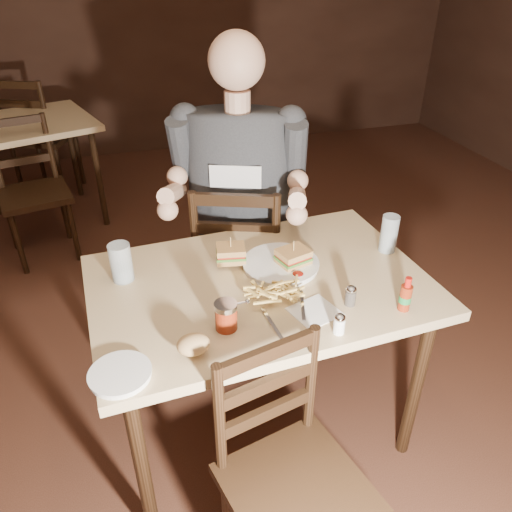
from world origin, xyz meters
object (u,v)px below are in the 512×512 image
object	(u,v)px
diner	(237,164)
dinner_plate	(281,265)
chair_near	(297,490)
hot_sauce	(406,294)
syrup_dispenser	(226,316)
chair_far	(241,264)
glass_right	(389,234)
bg_table	(32,133)
side_plate	(120,375)
bg_chair_far	(43,136)
bg_chair_near	(34,194)
main_table	(260,300)
glass_left	(121,263)

from	to	relation	value
diner	dinner_plate	distance (m)	0.52
chair_near	hot_sauce	distance (m)	0.70
dinner_plate	syrup_dispenser	size ratio (longest dim) A/B	2.89
chair_far	glass_right	distance (m)	0.79
bg_table	side_plate	xyz separation A→B (m)	(0.44, -2.68, 0.10)
dinner_plate	glass_right	distance (m)	0.45
glass_right	bg_chair_far	bearing A→B (deg)	118.02
bg_chair_far	bg_chair_near	bearing A→B (deg)	114.26
chair_far	glass_right	bearing A→B (deg)	153.11
main_table	side_plate	xyz separation A→B (m)	(-0.52, -0.33, 0.09)
diner	dinner_plate	xyz separation A→B (m)	(0.04, -0.46, -0.23)
main_table	bg_table	xyz separation A→B (m)	(-0.96, 2.34, -0.01)
dinner_plate	glass_right	bearing A→B (deg)	-1.09
bg_chair_far	syrup_dispenser	size ratio (longest dim) A/B	9.92
chair_near	glass_left	distance (m)	0.95
glass_left	diner	bearing A→B (deg)	34.93
diner	side_plate	world-z (taller)	diner
glass_right	dinner_plate	bearing A→B (deg)	178.91
diner	glass_right	bearing A→B (deg)	-22.80
chair_far	glass_left	distance (m)	0.79
chair_near	glass_right	bearing A→B (deg)	34.25
diner	glass_left	distance (m)	0.68
bg_chair_far	glass_left	world-z (taller)	bg_chair_far
dinner_plate	hot_sauce	world-z (taller)	hot_sauce
main_table	chair_near	xyz separation A→B (m)	(-0.07, -0.60, -0.26)
chair_far	chair_near	size ratio (longest dim) A/B	1.10
dinner_plate	bg_chair_far	bearing A→B (deg)	110.60
main_table	side_plate	bearing A→B (deg)	-147.19
main_table	hot_sauce	distance (m)	0.53
chair_near	glass_right	xyz separation A→B (m)	(0.62, 0.66, 0.42)
bg_table	chair_near	distance (m)	3.08
bg_chair_far	hot_sauce	bearing A→B (deg)	137.50
bg_table	glass_left	size ratio (longest dim) A/B	6.90
hot_sauce	side_plate	world-z (taller)	hot_sauce
glass_left	glass_right	xyz separation A→B (m)	(1.02, -0.10, 0.00)
chair_near	dinner_plate	size ratio (longest dim) A/B	3.04
bg_chair_near	hot_sauce	distance (m)	2.52
bg_chair_near	bg_chair_far	bearing A→B (deg)	78.49
diner	side_plate	bearing A→B (deg)	-102.44
main_table	side_plate	size ratio (longest dim) A/B	7.17
side_plate	glass_right	bearing A→B (deg)	20.37
bg_chair_far	side_plate	distance (m)	3.27
dinner_plate	syrup_dispenser	bearing A→B (deg)	-134.74
bg_table	bg_chair_near	xyz separation A→B (m)	(0.00, -0.55, -0.23)
main_table	side_plate	world-z (taller)	side_plate
main_table	chair_far	xyz separation A→B (m)	(0.08, 0.58, -0.22)
bg_chair_far	chair_near	bearing A→B (deg)	128.51
bg_chair_near	syrup_dispenser	xyz separation A→B (m)	(0.78, -2.01, 0.37)
bg_chair_far	bg_chair_near	world-z (taller)	bg_chair_far
bg_table	bg_chair_near	bearing A→B (deg)	-90.00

